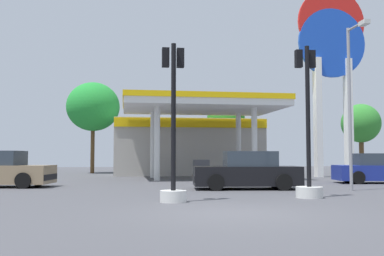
{
  "coord_description": "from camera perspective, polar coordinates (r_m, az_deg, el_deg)",
  "views": [
    {
      "loc": [
        -2.52,
        -10.22,
        1.32
      ],
      "look_at": [
        0.95,
        12.43,
        2.76
      ],
      "focal_mm": 41.76,
      "sensor_mm": 36.0,
      "label": 1
    }
  ],
  "objects": [
    {
      "name": "car_0",
      "position": [
        20.75,
        -23.34,
        -5.02
      ],
      "size": [
        4.54,
        2.48,
        1.54
      ],
      "color": "black",
      "rests_on": "ground"
    },
    {
      "name": "car_1",
      "position": [
        23.65,
        22.56,
        -4.93
      ],
      "size": [
        4.26,
        2.33,
        1.45
      ],
      "color": "black",
      "rests_on": "ground"
    },
    {
      "name": "tree_3",
      "position": [
        39.41,
        20.76,
        0.53
      ],
      "size": [
        3.18,
        3.18,
        5.62
      ],
      "color": "brown",
      "rests_on": "ground"
    },
    {
      "name": "tree_2",
      "position": [
        37.24,
        4.35,
        1.11
      ],
      "size": [
        3.14,
        3.14,
        6.13
      ],
      "color": "brown",
      "rests_on": "ground"
    },
    {
      "name": "corner_streetlamp",
      "position": [
        18.17,
        19.78,
        4.59
      ],
      "size": [
        0.24,
        1.48,
        6.31
      ],
      "color": "gray",
      "rests_on": "ground"
    },
    {
      "name": "station_pole_sign",
      "position": [
        30.55,
        17.44,
        8.84
      ],
      "size": [
        4.5,
        0.56,
        12.22
      ],
      "color": "white",
      "rests_on": "ground"
    },
    {
      "name": "traffic_signal_1",
      "position": [
        12.92,
        -2.41,
        -2.65
      ],
      "size": [
        0.76,
        0.76,
        4.61
      ],
      "color": "silver",
      "rests_on": "ground"
    },
    {
      "name": "gas_station",
      "position": [
        31.01,
        -0.4,
        -1.77
      ],
      "size": [
        10.24,
        11.68,
        4.66
      ],
      "color": "#ADA89E",
      "rests_on": "ground"
    },
    {
      "name": "tree_1",
      "position": [
        35.53,
        -12.51,
        2.64
      ],
      "size": [
        4.09,
        4.09,
        7.04
      ],
      "color": "brown",
      "rests_on": "ground"
    },
    {
      "name": "traffic_signal_0",
      "position": [
        14.67,
        14.62,
        -3.02
      ],
      "size": [
        0.84,
        0.84,
        4.85
      ],
      "color": "silver",
      "rests_on": "ground"
    },
    {
      "name": "ground_plane",
      "position": [
        10.61,
        5.19,
        -10.72
      ],
      "size": [
        90.0,
        90.0,
        0.0
      ],
      "primitive_type": "plane",
      "color": "#47474C",
      "rests_on": "ground"
    },
    {
      "name": "car_2",
      "position": [
        18.07,
        7.01,
        -5.59
      ],
      "size": [
        4.37,
        2.27,
        1.51
      ],
      "color": "black",
      "rests_on": "ground"
    }
  ]
}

